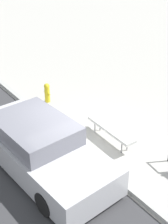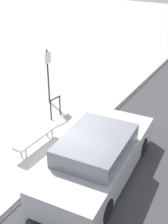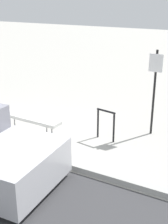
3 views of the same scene
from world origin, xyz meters
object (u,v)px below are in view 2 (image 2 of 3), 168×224
Objects in this scene: bench at (37,136)px; parked_car_near at (98,157)px; bike_rack at (55,105)px; sign_post at (48,72)px.

bench is 0.39× the size of parked_car_near.
bench is 2.33× the size of bike_rack.
bench is at bearing -151.25° from sign_post.
bike_rack is at bearing -134.10° from sign_post.
parked_car_near is at bearing -93.75° from bench.
bike_rack is 1.59m from sign_post.
sign_post is at bearing 45.90° from bike_rack.
bike_rack reaches higher than bench.
parked_car_near is (-2.23, -3.01, 0.14)m from bike_rack.
sign_post is 5.12m from parked_car_near.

